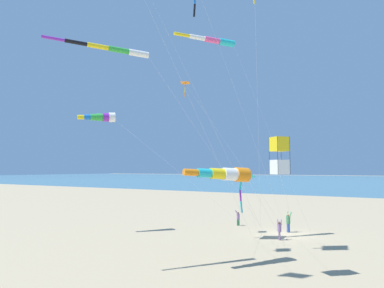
{
  "coord_description": "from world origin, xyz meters",
  "views": [
    {
      "loc": [
        -29.6,
        -7.54,
        5.65
      ],
      "look_at": [
        -9.08,
        4.25,
        7.43
      ],
      "focal_mm": 31.25,
      "sensor_mm": 36.0,
      "label": 1
    }
  ],
  "objects": [
    {
      "name": "ground_plane",
      "position": [
        0.0,
        0.0,
        0.0
      ],
      "size": [
        600.0,
        600.0,
        0.0
      ],
      "primitive_type": "plane",
      "color": "tan"
    },
    {
      "name": "kite_windsock_red_high_left",
      "position": [
        -4.36,
        4.82,
        16.74
      ],
      "size": [
        8.83,
        8.98,
        17.02
      ],
      "color": "#1EB7C6",
      "rests_on": "ground_plane"
    },
    {
      "name": "person_child_grey_jacket",
      "position": [
        2.14,
        5.36,
        0.82
      ],
      "size": [
        0.5,
        0.54,
        1.51
      ],
      "color": "#3D7F51",
      "rests_on": "ground_plane"
    },
    {
      "name": "kite_windsock_green_low_center",
      "position": [
        -7.14,
        15.04,
        10.46
      ],
      "size": [
        8.21,
        13.76,
        10.97
      ],
      "color": "white",
      "rests_on": "ground_plane"
    },
    {
      "name": "kite_box_white_trailing",
      "position": [
        -11.4,
        -2.61,
        6.38
      ],
      "size": [
        10.06,
        1.87,
        7.41
      ],
      "color": "yellow",
      "rests_on": "ground_plane"
    },
    {
      "name": "ocean_water_strip",
      "position": [
        165.0,
        0.0,
        0.0
      ],
      "size": [
        240.0,
        600.0,
        0.01
      ],
      "primitive_type": "cube",
      "color": "teal",
      "rests_on": "ground_plane"
    },
    {
      "name": "kite_windsock_blue_topmost",
      "position": [
        -10.84,
        0.85,
        5.35
      ],
      "size": [
        12.04,
        3.0,
        5.77
      ],
      "color": "orange",
      "rests_on": "ground_plane"
    },
    {
      "name": "kite_delta_purple_drifting",
      "position": [
        -3.43,
        2.8,
        4.97
      ],
      "size": [
        5.53,
        2.25,
        5.52
      ],
      "color": "#1EB7C6",
      "rests_on": "ground_plane"
    },
    {
      "name": "person_child_green_jacket",
      "position": [
        -2.58,
        -0.09,
        0.87
      ],
      "size": [
        0.52,
        0.42,
        1.6
      ],
      "color": "#8E6B9E",
      "rests_on": "ground_plane"
    },
    {
      "name": "person_adult_flyer",
      "position": [
        1.11,
        0.11,
        0.99
      ],
      "size": [
        0.6,
        0.49,
        1.81
      ],
      "color": "#335199",
      "rests_on": "ground_plane"
    },
    {
      "name": "kite_windsock_yellow_midlevel",
      "position": [
        -14.85,
        6.45,
        12.9
      ],
      "size": [
        19.35,
        6.41,
        13.17
      ],
      "color": "white",
      "rests_on": "ground_plane"
    },
    {
      "name": "kite_delta_orange_high_right",
      "position": [
        -4.18,
        7.71,
        13.32
      ],
      "size": [
        3.03,
        9.03,
        13.58
      ],
      "color": "orange",
      "rests_on": "ground_plane"
    }
  ]
}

